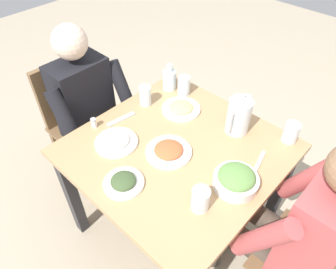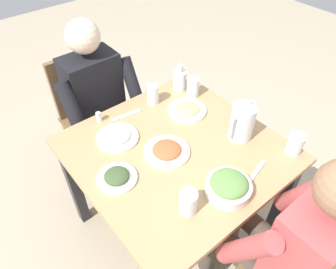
# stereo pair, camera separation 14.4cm
# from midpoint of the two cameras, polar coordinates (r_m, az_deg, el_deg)

# --- Properties ---
(ground_plane) EXTENTS (8.00, 8.00, 0.00)m
(ground_plane) POSITION_cam_midpoint_polar(r_m,az_deg,el_deg) (2.12, -0.70, -16.35)
(ground_plane) COLOR tan
(dining_table) EXTENTS (0.96, 0.96, 0.73)m
(dining_table) POSITION_cam_midpoint_polar(r_m,az_deg,el_deg) (1.61, -0.89, -5.31)
(dining_table) COLOR tan
(dining_table) RESTS_ON ground_plane
(chair_near) EXTENTS (0.40, 0.40, 0.88)m
(chair_near) POSITION_cam_midpoint_polar(r_m,az_deg,el_deg) (2.17, -17.89, 2.94)
(chair_near) COLOR brown
(chair_near) RESTS_ON ground_plane
(diner_near) EXTENTS (0.48, 0.53, 1.17)m
(diner_near) POSITION_cam_midpoint_polar(r_m,az_deg,el_deg) (1.93, -15.54, 3.57)
(diner_near) COLOR black
(diner_near) RESTS_ON ground_plane
(diner_far) EXTENTS (0.48, 0.53, 1.17)m
(diner_far) POSITION_cam_midpoint_polar(r_m,az_deg,el_deg) (1.45, 19.23, -15.47)
(diner_far) COLOR #B24C4C
(diner_far) RESTS_ON ground_plane
(water_pitcher) EXTENTS (0.16, 0.12, 0.19)m
(water_pitcher) POSITION_cam_midpoint_polar(r_m,az_deg,el_deg) (1.58, 10.36, 3.25)
(water_pitcher) COLOR silver
(water_pitcher) RESTS_ON dining_table
(salad_bowl) EXTENTS (0.20, 0.20, 0.09)m
(salad_bowl) POSITION_cam_midpoint_polar(r_m,az_deg,el_deg) (1.36, 9.41, -8.38)
(salad_bowl) COLOR white
(salad_bowl) RESTS_ON dining_table
(plate_yoghurt) EXTENTS (0.22, 0.22, 0.05)m
(plate_yoghurt) POSITION_cam_midpoint_polar(r_m,az_deg,el_deg) (1.57, -12.12, -1.30)
(plate_yoghurt) COLOR white
(plate_yoghurt) RESTS_ON dining_table
(plate_rice_curry) EXTENTS (0.23, 0.23, 0.04)m
(plate_rice_curry) POSITION_cam_midpoint_polar(r_m,az_deg,el_deg) (1.50, -2.63, -3.12)
(plate_rice_curry) COLOR white
(plate_rice_curry) RESTS_ON dining_table
(plate_fries) EXTENTS (0.22, 0.22, 0.04)m
(plate_fries) POSITION_cam_midpoint_polar(r_m,az_deg,el_deg) (1.74, 0.05, 4.78)
(plate_fries) COLOR white
(plate_fries) RESTS_ON dining_table
(plate_dolmas) EXTENTS (0.18, 0.18, 0.05)m
(plate_dolmas) POSITION_cam_midpoint_polar(r_m,az_deg,el_deg) (1.40, -11.16, -8.71)
(plate_dolmas) COLOR white
(plate_dolmas) RESTS_ON dining_table
(water_glass_center) EXTENTS (0.08, 0.08, 0.10)m
(water_glass_center) POSITION_cam_midpoint_polar(r_m,az_deg,el_deg) (1.62, 19.40, 0.25)
(water_glass_center) COLOR silver
(water_glass_center) RESTS_ON dining_table
(water_glass_near_left) EXTENTS (0.07, 0.07, 0.11)m
(water_glass_near_left) POSITION_cam_midpoint_polar(r_m,az_deg,el_deg) (1.84, 0.66, 8.92)
(water_glass_near_left) COLOR silver
(water_glass_near_left) RESTS_ON dining_table
(water_glass_far_left) EXTENTS (0.08, 0.08, 0.11)m
(water_glass_far_left) POSITION_cam_midpoint_polar(r_m,az_deg,el_deg) (1.27, 2.72, -12.01)
(water_glass_far_left) COLOR silver
(water_glass_far_left) RESTS_ON dining_table
(water_glass_by_pitcher) EXTENTS (0.07, 0.07, 0.11)m
(water_glass_by_pitcher) POSITION_cam_midpoint_polar(r_m,az_deg,el_deg) (1.77, -6.56, 7.02)
(water_glass_by_pitcher) COLOR silver
(water_glass_by_pitcher) RESTS_ON dining_table
(oil_carafe) EXTENTS (0.08, 0.08, 0.16)m
(oil_carafe) POSITION_cam_midpoint_polar(r_m,az_deg,el_deg) (1.88, -1.95, 9.81)
(oil_carafe) COLOR silver
(oil_carafe) RESTS_ON dining_table
(salt_shaker) EXTENTS (0.03, 0.03, 0.05)m
(salt_shaker) POSITION_cam_midpoint_polar(r_m,az_deg,el_deg) (1.69, -15.91, 1.97)
(salt_shaker) COLOR white
(salt_shaker) RESTS_ON dining_table
(fork_near) EXTENTS (0.17, 0.05, 0.01)m
(fork_near) POSITION_cam_midpoint_polar(r_m,az_deg,el_deg) (1.71, -11.01, 2.71)
(fork_near) COLOR silver
(fork_near) RESTS_ON dining_table
(knife_near) EXTENTS (0.18, 0.06, 0.01)m
(knife_near) POSITION_cam_midpoint_polar(r_m,az_deg,el_deg) (1.49, 13.59, -5.51)
(knife_near) COLOR silver
(knife_near) RESTS_ON dining_table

